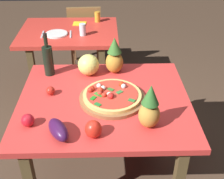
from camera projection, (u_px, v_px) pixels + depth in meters
ground_plane at (105, 175)px, 2.41m from camera, size 10.00×10.00×0.00m
display_table at (104, 110)px, 2.04m from camera, size 1.16×1.00×0.77m
background_table at (69, 41)px, 3.09m from camera, size 1.01×0.78×0.77m
dining_chair at (85, 34)px, 3.70m from camera, size 0.42×0.42×0.85m
pizza_board at (112, 98)px, 1.97m from camera, size 0.44×0.44×0.02m
pizza at (111, 95)px, 1.96m from camera, size 0.39×0.39×0.06m
wine_bottle at (48, 60)px, 2.20m from camera, size 0.08×0.08×0.33m
pineapple_left at (114, 57)px, 2.23m from camera, size 0.14×0.14×0.29m
pineapple_right at (150, 108)px, 1.68m from camera, size 0.13×0.13×0.29m
melon at (88, 65)px, 2.23m from camera, size 0.16×0.16×0.16m
bell_pepper at (93, 129)px, 1.65m from camera, size 0.10×0.10×0.11m
eggplant at (58, 130)px, 1.65m from camera, size 0.18×0.22×0.09m
tomato_near_board at (50, 91)px, 2.02m from camera, size 0.06×0.06×0.06m
tomato_at_corner at (28, 120)px, 1.73m from camera, size 0.08×0.08×0.08m
drinking_glass_juice at (97, 17)px, 3.21m from camera, size 0.06×0.06×0.11m
drinking_glass_water at (83, 30)px, 2.89m from camera, size 0.06×0.06×0.12m
dinner_plate at (56, 34)px, 2.93m from camera, size 0.22×0.22×0.02m
fork_utensil at (42, 34)px, 2.93m from camera, size 0.02×0.18×0.01m
knife_utensil at (70, 34)px, 2.93m from camera, size 0.03×0.18×0.01m
napkin_folded at (80, 24)px, 3.18m from camera, size 0.15×0.13×0.01m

